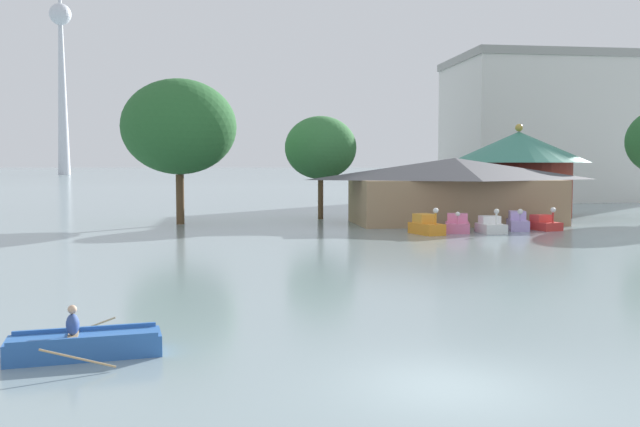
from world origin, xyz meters
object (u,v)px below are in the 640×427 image
at_px(pedal_boat_lavender, 518,222).
at_px(green_roof_pavilion, 518,168).
at_px(rowboat_with_rower, 85,345).
at_px(shoreline_tree_mid, 321,148).
at_px(background_building_block, 544,129).
at_px(pedal_boat_orange, 426,226).
at_px(pedal_boat_white, 491,226).
at_px(pedal_boat_red, 544,224).
at_px(shoreline_tree_tall_left, 179,127).
at_px(boathouse, 455,189).
at_px(pedal_boat_pink, 457,225).
at_px(distant_broadcast_tower, 61,47).

distance_m(pedal_boat_lavender, green_roof_pavilion, 14.54).
relative_size(rowboat_with_rower, green_roof_pavilion, 0.30).
distance_m(shoreline_tree_mid, background_building_block, 44.18).
distance_m(pedal_boat_orange, green_roof_pavilion, 20.13).
height_order(pedal_boat_white, pedal_boat_red, pedal_boat_white).
height_order(shoreline_tree_tall_left, background_building_block, background_building_block).
relative_size(pedal_boat_lavender, boathouse, 0.17).
height_order(pedal_boat_pink, pedal_boat_white, pedal_boat_white).
relative_size(boathouse, green_roof_pavilion, 1.36).
height_order(pedal_boat_pink, distant_broadcast_tower, distant_broadcast_tower).
relative_size(green_roof_pavilion, shoreline_tree_tall_left, 1.11).
xyz_separation_m(rowboat_with_rower, shoreline_tree_mid, (11.47, 41.52, 5.88)).
relative_size(green_roof_pavilion, shoreline_tree_mid, 1.42).
height_order(boathouse, distant_broadcast_tower, distant_broadcast_tower).
distance_m(pedal_boat_orange, boathouse, 9.54).
xyz_separation_m(pedal_boat_red, green_roof_pavilion, (3.70, 13.03, 3.96)).
bearing_deg(pedal_boat_pink, boathouse, -178.88).
xyz_separation_m(green_roof_pavilion, shoreline_tree_mid, (-18.46, -1.19, 1.76)).
relative_size(rowboat_with_rower, pedal_boat_red, 1.47).
xyz_separation_m(green_roof_pavilion, distant_broadcast_tower, (-100.70, 265.79, 53.33)).
distance_m(boathouse, shoreline_tree_mid, 12.09).
distance_m(boathouse, distant_broadcast_tower, 293.06).
height_order(rowboat_with_rower, boathouse, boathouse).
bearing_deg(pedal_boat_red, pedal_boat_white, -87.53).
relative_size(pedal_boat_orange, pedal_boat_red, 1.16).
bearing_deg(pedal_boat_pink, rowboat_with_rower, -15.89).
distance_m(green_roof_pavilion, shoreline_tree_mid, 18.59).
bearing_deg(shoreline_tree_mid, pedal_boat_pink, -57.52).
relative_size(boathouse, distant_broadcast_tower, 0.12).
bearing_deg(green_roof_pavilion, shoreline_tree_mid, -176.33).
relative_size(rowboat_with_rower, distant_broadcast_tower, 0.03).
distance_m(pedal_boat_white, green_roof_pavilion, 17.20).
relative_size(pedal_boat_pink, pedal_boat_white, 1.33).
relative_size(shoreline_tree_tall_left, distant_broadcast_tower, 0.08).
bearing_deg(distant_broadcast_tower, pedal_boat_red, -70.82).
xyz_separation_m(boathouse, shoreline_tree_tall_left, (-21.85, 2.07, 4.92)).
relative_size(shoreline_tree_mid, distant_broadcast_tower, 0.06).
relative_size(pedal_boat_pink, pedal_boat_lavender, 1.03).
bearing_deg(distant_broadcast_tower, shoreline_tree_tall_left, -75.39).
relative_size(pedal_boat_red, shoreline_tree_tall_left, 0.23).
distance_m(pedal_boat_white, pedal_boat_red, 4.85).
distance_m(pedal_boat_red, distant_broadcast_tower, 300.71).
distance_m(green_roof_pavilion, background_building_block, 31.48).
height_order(boathouse, background_building_block, background_building_block).
bearing_deg(pedal_boat_white, distant_broadcast_tower, -162.60).
relative_size(background_building_block, distant_broadcast_tower, 0.17).
relative_size(pedal_boat_lavender, background_building_block, 0.12).
bearing_deg(pedal_boat_lavender, pedal_boat_white, -42.42).
bearing_deg(rowboat_with_rower, boathouse, 49.85).
xyz_separation_m(boathouse, shoreline_tree_mid, (-10.12, 5.66, 3.41)).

